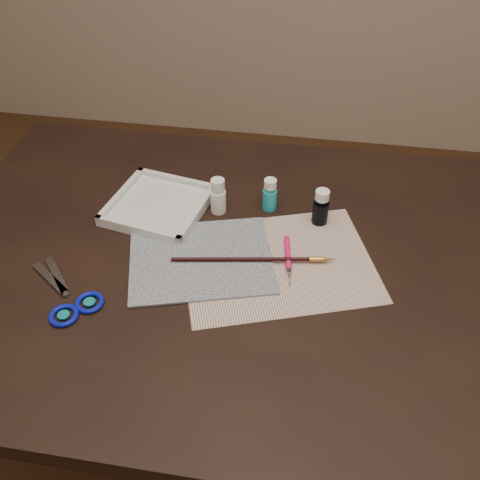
# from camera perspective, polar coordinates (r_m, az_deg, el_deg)

# --- Properties ---
(ground) EXTENTS (3.50, 3.50, 0.02)m
(ground) POSITION_cam_1_polar(r_m,az_deg,el_deg) (1.70, 0.00, -20.81)
(ground) COLOR #422614
(ground) RESTS_ON ground
(table) EXTENTS (1.30, 0.90, 0.75)m
(table) POSITION_cam_1_polar(r_m,az_deg,el_deg) (1.37, 0.00, -13.38)
(table) COLOR black
(table) RESTS_ON ground
(paper) EXTENTS (0.45, 0.39, 0.00)m
(paper) POSITION_cam_1_polar(r_m,az_deg,el_deg) (1.07, 4.06, -2.43)
(paper) COLOR silver
(paper) RESTS_ON table
(canvas) EXTENTS (0.34, 0.30, 0.00)m
(canvas) POSITION_cam_1_polar(r_m,az_deg,el_deg) (1.08, -4.20, -2.01)
(canvas) COLOR black
(canvas) RESTS_ON paper
(paint_bottle_white) EXTENTS (0.04, 0.04, 0.08)m
(paint_bottle_white) POSITION_cam_1_polar(r_m,az_deg,el_deg) (1.17, -2.35, 4.74)
(paint_bottle_white) COLOR white
(paint_bottle_white) RESTS_ON table
(paint_bottle_cyan) EXTENTS (0.04, 0.04, 0.08)m
(paint_bottle_cyan) POSITION_cam_1_polar(r_m,az_deg,el_deg) (1.18, 3.20, 4.88)
(paint_bottle_cyan) COLOR #1BA6AD
(paint_bottle_cyan) RESTS_ON table
(paint_bottle_navy) EXTENTS (0.04, 0.04, 0.08)m
(paint_bottle_navy) POSITION_cam_1_polar(r_m,az_deg,el_deg) (1.15, 8.63, 3.50)
(paint_bottle_navy) COLOR black
(paint_bottle_navy) RESTS_ON table
(paintbrush) EXTENTS (0.33, 0.06, 0.01)m
(paintbrush) POSITION_cam_1_polar(r_m,az_deg,el_deg) (1.06, 1.51, -2.06)
(paintbrush) COLOR black
(paintbrush) RESTS_ON canvas
(craft_knife) EXTENTS (0.03, 0.14, 0.01)m
(craft_knife) POSITION_cam_1_polar(r_m,az_deg,el_deg) (1.07, 5.17, -2.22)
(craft_knife) COLOR #F3146D
(craft_knife) RESTS_ON paper
(scissors) EXTENTS (0.23, 0.21, 0.01)m
(scissors) POSITION_cam_1_polar(r_m,az_deg,el_deg) (1.07, -18.84, -5.08)
(scissors) COLOR silver
(scissors) RESTS_ON table
(palette_tray) EXTENTS (0.24, 0.24, 0.02)m
(palette_tray) POSITION_cam_1_polar(r_m,az_deg,el_deg) (1.21, -8.67, 3.76)
(palette_tray) COLOR silver
(palette_tray) RESTS_ON table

